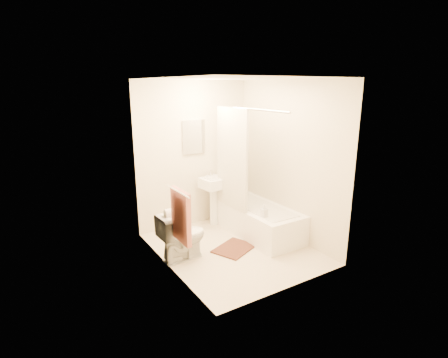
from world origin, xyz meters
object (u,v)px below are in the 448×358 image
sink (215,199)px  toilet (182,237)px  bathtub (256,219)px  bath_mat (234,248)px  soap_bottle (264,211)px

sink → toilet: bearing=-145.6°
bathtub → bath_mat: bathtub is taller
soap_bottle → bathtub: bearing=64.7°
bathtub → soap_bottle: soap_bottle is taller
sink → soap_bottle: 1.13m
sink → bath_mat: bearing=-109.3°
toilet → bath_mat: bearing=-102.7°
bathtub → soap_bottle: 0.60m
bathtub → bath_mat: size_ratio=2.76×
sink → bath_mat: 1.09m
bath_mat → toilet: bearing=169.7°
bathtub → bath_mat: (-0.63, -0.31, -0.22)m
sink → bathtub: 0.80m
bathtub → soap_bottle: bearing=-115.3°
toilet → bathtub: toilet is taller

